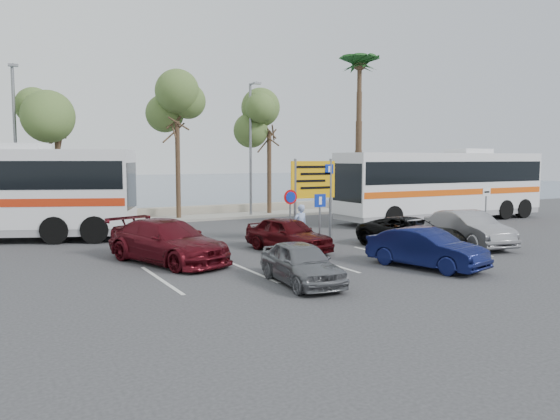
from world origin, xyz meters
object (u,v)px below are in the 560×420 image
direction_sign (313,186)px  car_maroon (168,241)px  car_blue (426,248)px  pedestrian_near (300,225)px  car_red (288,234)px  coach_bus_right (442,187)px  street_lamp_right (251,142)px  suv_black (411,233)px  car_silver_a (301,263)px  car_silver_b (469,229)px  pedestrian_far (416,207)px  street_lamp_left (15,139)px

direction_sign → car_maroon: bearing=-166.4°
car_blue → pedestrian_near: pedestrian_near is taller
direction_sign → car_red: bearing=-142.4°
coach_bus_right → pedestrian_near: (-12.03, -4.05, -1.08)m
street_lamp_right → suv_black: size_ratio=1.80×
car_maroon → car_silver_a: bearing=-84.3°
coach_bus_right → car_silver_b: coach_bus_right is taller
coach_bus_right → car_maroon: size_ratio=2.62×
car_blue → car_maroon: (-7.20, 5.00, 0.09)m
direction_sign → suv_black: bearing=-52.0°
car_silver_a → car_silver_b: bearing=21.1°
suv_black → car_blue: bearing=-139.4°
suv_black → street_lamp_right: bearing=78.5°
suv_black → pedestrian_far: pedestrian_far is taller
car_maroon → car_red: car_maroon is taller
street_lamp_left → direction_sign: size_ratio=2.23×
pedestrian_near → street_lamp_left: bearing=-52.2°
car_silver_a → car_maroon: bearing=121.6°
car_silver_b → pedestrian_far: 7.54m
pedestrian_near → street_lamp_right: bearing=-109.7°
suv_black → car_silver_b: bearing=-32.3°
street_lamp_left → direction_sign: 15.24m
car_red → car_silver_b: car_silver_b is taller
street_lamp_left → car_silver_b: 21.89m
car_red → suv_black: (4.80, -1.62, -0.06)m
pedestrian_far → car_silver_a: bearing=125.4°
direction_sign → pedestrian_far: direction_sign is taller
car_blue → car_maroon: 8.77m
car_red → street_lamp_left: bearing=115.1°
direction_sign → coach_bus_right: (10.94, 3.30, -0.49)m
car_silver_a → suv_black: suv_black is taller
car_blue → street_lamp_left: bearing=108.8°
street_lamp_right → car_red: size_ratio=2.02×
street_lamp_right → car_red: bearing=-109.3°
street_lamp_left → pedestrian_far: size_ratio=4.30×
street_lamp_left → suv_black: street_lamp_left is taller
car_silver_a → car_blue: size_ratio=0.90×
car_silver_b → street_lamp_right: bearing=113.0°
car_maroon → pedestrian_far: bearing=-4.1°
street_lamp_right → pedestrian_near: 12.09m
suv_black → direction_sign: bearing=114.0°
car_silver_a → car_maroon: size_ratio=0.70×
car_silver_a → car_silver_b: (9.60, 2.59, 0.11)m
car_red → car_silver_a: bearing=-126.8°
street_lamp_left → pedestrian_near: size_ratio=4.65×
street_lamp_right → car_red: 13.32m
car_blue → street_lamp_right: bearing=69.4°
car_silver_b → pedestrian_far: (3.33, 6.76, 0.21)m
suv_black → pedestrian_near: (-3.69, 2.57, 0.24)m
pedestrian_near → car_maroon: bearing=5.0°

